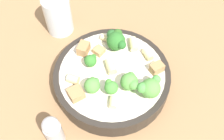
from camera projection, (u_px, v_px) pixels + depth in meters
ground_plane at (112, 84)px, 0.59m from camera, size 2.00×2.00×0.00m
pasta_bowl at (112, 78)px, 0.57m from camera, size 0.23×0.23×0.04m
broccoli_floret_0 at (91, 60)px, 0.55m from camera, size 0.03×0.03×0.03m
broccoli_floret_1 at (116, 40)px, 0.57m from camera, size 0.04×0.05×0.04m
broccoli_floret_2 at (150, 88)px, 0.50m from camera, size 0.04×0.04×0.04m
broccoli_floret_3 at (130, 82)px, 0.51m from camera, size 0.04×0.04×0.04m
broccoli_floret_4 at (92, 85)px, 0.51m from camera, size 0.03×0.03×0.04m
broccoli_floret_5 at (111, 87)px, 0.51m from camera, size 0.03×0.03×0.03m
rigatoni_0 at (133, 44)px, 0.58m from camera, size 0.03×0.03×0.02m
rigatoni_1 at (113, 103)px, 0.51m from camera, size 0.02×0.02×0.01m
rigatoni_2 at (111, 67)px, 0.55m from camera, size 0.03×0.03×0.02m
rigatoni_3 at (148, 54)px, 0.57m from camera, size 0.03×0.03×0.01m
rigatoni_4 at (107, 39)px, 0.59m from camera, size 0.02×0.03×0.01m
rigatoni_5 at (73, 79)px, 0.53m from camera, size 0.02×0.02×0.02m
chicken_chunk_0 at (157, 68)px, 0.55m from camera, size 0.03×0.03×0.02m
chicken_chunk_1 at (84, 49)px, 0.57m from camera, size 0.03×0.02×0.02m
chicken_chunk_2 at (99, 51)px, 0.57m from camera, size 0.02×0.02×0.01m
chicken_chunk_3 at (76, 94)px, 0.52m from camera, size 0.04×0.04×0.02m
drinking_glass at (58, 17)px, 0.64m from camera, size 0.06×0.06×0.09m
pepper_shaker at (53, 131)px, 0.48m from camera, size 0.03×0.03×0.08m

